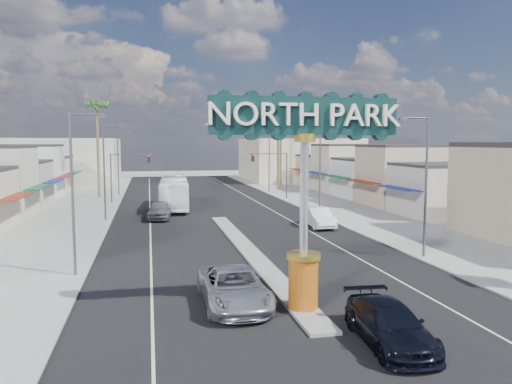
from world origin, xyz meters
name	(u,v)px	position (x,y,z in m)	size (l,w,h in m)	color
ground	(217,217)	(0.00, 30.00, 0.00)	(160.00, 160.00, 0.00)	gray
road	(217,217)	(0.00, 30.00, 0.01)	(20.00, 120.00, 0.01)	black
median_island	(249,251)	(0.00, 14.00, 0.08)	(1.30, 30.00, 0.16)	gray
sidewalk_left	(68,221)	(-14.00, 30.00, 0.06)	(8.00, 120.00, 0.12)	gray
sidewalk_right	(350,212)	(14.00, 30.00, 0.06)	(8.00, 120.00, 0.12)	gray
storefront_row_right	(382,175)	(24.00, 43.00, 3.00)	(12.00, 42.00, 6.00)	#B7B29E
backdrop_far_left	(59,161)	(-22.00, 75.00, 4.00)	(20.00, 20.00, 8.00)	#B7B29E
backdrop_far_right	(298,159)	(22.00, 75.00, 4.00)	(20.00, 20.00, 8.00)	beige
gateway_sign	(304,177)	(0.00, 1.98, 5.93)	(8.20, 1.50, 9.15)	#BC430E
traffic_signal_left	(126,168)	(-9.18, 43.99, 4.27)	(5.09, 0.45, 6.00)	#47474C
traffic_signal_right	(273,166)	(9.18, 43.99, 4.27)	(5.09, 0.45, 6.00)	#47474C
streetlight_l_near	(75,185)	(-10.43, 10.00, 5.07)	(2.03, 0.22, 9.00)	#47474C
streetlight_l_mid	(106,167)	(-10.43, 30.00, 5.07)	(2.03, 0.22, 9.00)	#47474C
streetlight_l_far	(119,159)	(-10.43, 52.00, 5.07)	(2.03, 0.22, 9.00)	#47474C
streetlight_r_near	(424,179)	(10.43, 10.00, 5.07)	(2.03, 0.22, 9.00)	#47474C
streetlight_r_mid	(318,165)	(10.43, 30.00, 5.07)	(2.03, 0.22, 9.00)	#47474C
streetlight_r_far	(268,158)	(10.43, 52.00, 5.07)	(2.03, 0.22, 9.00)	#47474C
palm_left_far	(97,110)	(-13.00, 50.00, 11.50)	(2.60, 2.60, 13.10)	brown
palm_right_mid	(278,121)	(13.00, 56.00, 10.60)	(2.60, 2.60, 12.10)	brown
palm_right_far	(281,112)	(15.00, 62.00, 12.39)	(2.60, 2.60, 14.10)	brown
suv_left	(234,288)	(-2.85, 3.36, 0.84)	(2.80, 6.06, 1.69)	#B5B5BA
suv_right	(389,324)	(2.00, -2.15, 0.76)	(2.14, 5.26, 1.53)	black
car_parked_left	(159,210)	(-5.62, 30.07, 0.89)	(2.10, 5.23, 1.78)	slate
car_parked_right	(318,217)	(7.89, 22.56, 0.84)	(1.78, 5.11, 1.68)	white
city_bus	(174,193)	(-3.82, 37.67, 1.78)	(2.98, 12.76, 3.55)	white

